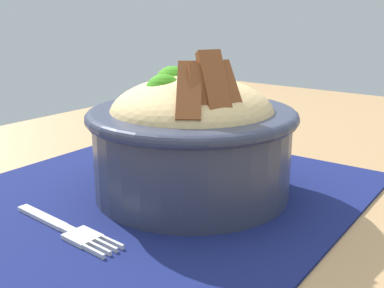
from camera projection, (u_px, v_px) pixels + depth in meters
The scene contains 4 objects.
table at pixel (192, 263), 0.48m from camera, with size 1.33×0.82×0.77m.
placemat at pixel (152, 197), 0.45m from camera, with size 0.40×0.35×0.00m, color #11194C.
bowl at pixel (192, 135), 0.44m from camera, with size 0.20×0.20×0.14m.
fork at pixel (68, 230), 0.37m from camera, with size 0.02×0.12×0.00m.
Camera 1 is at (0.34, 0.26, 0.94)m, focal length 43.64 mm.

